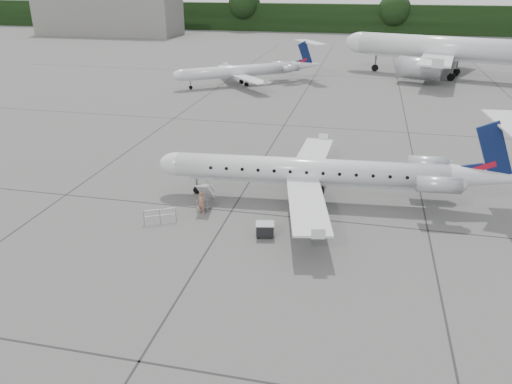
# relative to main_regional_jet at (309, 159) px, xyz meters

# --- Properties ---
(ground) EXTENTS (320.00, 320.00, 0.00)m
(ground) POSITION_rel_main_regional_jet_xyz_m (0.13, -7.37, -3.31)
(ground) COLOR #5F605D
(ground) RESTS_ON ground
(treeline) EXTENTS (260.00, 4.00, 8.00)m
(treeline) POSITION_rel_main_regional_jet_xyz_m (0.13, 122.63, 0.69)
(treeline) COLOR black
(treeline) RESTS_ON ground
(terminal_building) EXTENTS (40.00, 14.00, 10.00)m
(terminal_building) POSITION_rel_main_regional_jet_xyz_m (-69.87, 102.63, 1.69)
(terminal_building) COLOR slate
(terminal_building) RESTS_ON ground
(main_regional_jet) EXTENTS (27.25, 20.61, 6.63)m
(main_regional_jet) POSITION_rel_main_regional_jet_xyz_m (0.00, 0.00, 0.00)
(main_regional_jet) COLOR silver
(main_regional_jet) RESTS_ON ground
(airstair) EXTENTS (1.03, 2.41, 2.08)m
(airstair) POSITION_rel_main_regional_jet_xyz_m (-7.29, -2.74, -2.28)
(airstair) COLOR silver
(airstair) RESTS_ON ground
(passenger) EXTENTS (0.71, 0.58, 1.69)m
(passenger) POSITION_rel_main_regional_jet_xyz_m (-7.18, -4.06, -2.47)
(passenger) COLOR #91654F
(passenger) RESTS_ON ground
(safety_railing) EXTENTS (2.00, 1.07, 1.00)m
(safety_railing) POSITION_rel_main_regional_jet_xyz_m (-9.52, -6.10, -2.81)
(safety_railing) COLOR #93969B
(safety_railing) RESTS_ON ground
(baggage_cart) EXTENTS (1.31, 1.14, 0.99)m
(baggage_cart) POSITION_rel_main_regional_jet_xyz_m (-2.03, -6.42, -2.82)
(baggage_cart) COLOR black
(baggage_cart) RESTS_ON ground
(bg_narrowbody) EXTENTS (42.72, 35.75, 13.19)m
(bg_narrowbody) POSITION_rel_main_regional_jet_xyz_m (15.92, 54.78, 3.28)
(bg_narrowbody) COLOR silver
(bg_narrowbody) RESTS_ON ground
(bg_regional_left) EXTENTS (28.57, 27.04, 6.08)m
(bg_regional_left) POSITION_rel_main_regional_jet_xyz_m (-15.88, 40.81, -0.27)
(bg_regional_left) COLOR silver
(bg_regional_left) RESTS_ON ground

